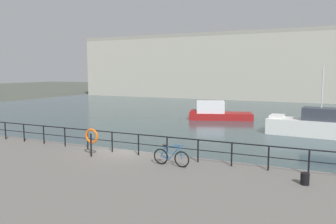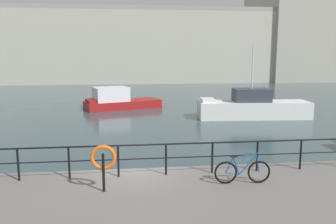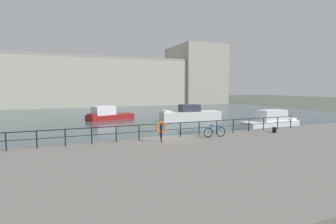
% 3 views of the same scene
% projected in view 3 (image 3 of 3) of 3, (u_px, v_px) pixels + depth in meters
% --- Properties ---
extents(ground_plane, '(240.00, 240.00, 0.00)m').
position_uv_depth(ground_plane, '(163.00, 148.00, 19.04)').
color(ground_plane, '#4C5147').
extents(water_basin, '(80.00, 60.00, 0.01)m').
position_uv_depth(water_basin, '(104.00, 113.00, 46.84)').
color(water_basin, '#33474C').
rests_on(water_basin, ground_plane).
extents(quay_promenade, '(56.00, 13.00, 0.95)m').
position_uv_depth(quay_promenade, '(208.00, 167.00, 13.01)').
color(quay_promenade, slate).
rests_on(quay_promenade, ground_plane).
extents(harbor_building, '(74.84, 17.31, 17.10)m').
position_uv_depth(harbor_building, '(117.00, 81.00, 69.12)').
color(harbor_building, '#B2AD9E').
rests_on(harbor_building, ground_plane).
extents(moored_small_launch, '(6.95, 2.27, 2.11)m').
position_uv_depth(moored_small_launch, '(271.00, 122.00, 28.19)').
color(moored_small_launch, white).
rests_on(moored_small_launch, water_basin).
extents(moored_green_narrowboat, '(7.16, 4.56, 1.96)m').
position_uv_depth(moored_green_narrowboat, '(108.00, 114.00, 36.76)').
color(moored_green_narrowboat, maroon).
rests_on(moored_green_narrowboat, water_basin).
extents(moored_white_yacht, '(8.61, 2.95, 5.67)m').
position_uv_depth(moored_white_yacht, '(190.00, 115.00, 35.25)').
color(moored_white_yacht, white).
rests_on(moored_white_yacht, water_basin).
extents(quay_railing, '(25.29, 0.07, 1.08)m').
position_uv_depth(quay_railing, '(160.00, 128.00, 18.02)').
color(quay_railing, black).
rests_on(quay_railing, quay_promenade).
extents(parked_bicycle, '(1.77, 0.16, 0.98)m').
position_uv_depth(parked_bicycle, '(215.00, 132.00, 18.52)').
color(parked_bicycle, black).
rests_on(parked_bicycle, quay_promenade).
extents(mooring_bollard, '(0.32, 0.32, 0.44)m').
position_uv_depth(mooring_bollard, '(274.00, 130.00, 20.43)').
color(mooring_bollard, black).
rests_on(mooring_bollard, quay_promenade).
extents(life_ring_stand, '(0.75, 0.16, 1.40)m').
position_uv_depth(life_ring_stand, '(161.00, 128.00, 16.76)').
color(life_ring_stand, black).
rests_on(life_ring_stand, quay_promenade).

